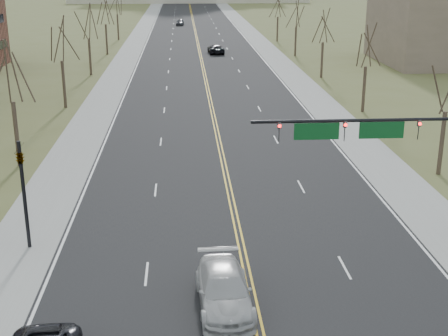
{
  "coord_description": "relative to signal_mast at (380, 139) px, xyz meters",
  "views": [
    {
      "loc": [
        -3.0,
        -17.93,
        14.76
      ],
      "look_at": [
        -0.64,
        17.43,
        3.0
      ],
      "focal_mm": 50.0,
      "sensor_mm": 36.0,
      "label": 1
    }
  ],
  "objects": [
    {
      "name": "road",
      "position": [
        -7.45,
        96.5,
        -5.76
      ],
      "size": [
        20.0,
        380.0,
        0.01
      ],
      "primitive_type": "cube",
      "color": "black",
      "rests_on": "ground"
    },
    {
      "name": "cross_road",
      "position": [
        -7.45,
        -7.5,
        -5.76
      ],
      "size": [
        120.0,
        14.0,
        0.01
      ],
      "primitive_type": "cube",
      "color": "black",
      "rests_on": "ground"
    },
    {
      "name": "sidewalk_left",
      "position": [
        -19.45,
        96.5,
        -5.75
      ],
      "size": [
        4.0,
        380.0,
        0.03
      ],
      "primitive_type": "cube",
      "color": "gray",
      "rests_on": "ground"
    },
    {
      "name": "sidewalk_right",
      "position": [
        4.55,
        96.5,
        -5.75
      ],
      "size": [
        4.0,
        380.0,
        0.03
      ],
      "primitive_type": "cube",
      "color": "gray",
      "rests_on": "ground"
    },
    {
      "name": "center_line",
      "position": [
        -7.45,
        96.5,
        -5.75
      ],
      "size": [
        0.42,
        380.0,
        0.01
      ],
      "primitive_type": "cube",
      "color": "gold",
      "rests_on": "road"
    },
    {
      "name": "edge_line_left",
      "position": [
        -17.25,
        96.5,
        -5.75
      ],
      "size": [
        0.15,
        380.0,
        0.01
      ],
      "primitive_type": "cube",
      "color": "silver",
      "rests_on": "road"
    },
    {
      "name": "edge_line_right",
      "position": [
        2.35,
        96.5,
        -5.75
      ],
      "size": [
        0.15,
        380.0,
        0.01
      ],
      "primitive_type": "cube",
      "color": "silver",
      "rests_on": "road"
    },
    {
      "name": "signal_mast",
      "position": [
        0.0,
        0.0,
        0.0
      ],
      "size": [
        12.12,
        0.44,
        7.2
      ],
      "color": "black",
      "rests_on": "ground"
    },
    {
      "name": "signal_left",
      "position": [
        -18.95,
        0.0,
        -2.05
      ],
      "size": [
        0.32,
        0.36,
        6.0
      ],
      "color": "black",
      "rests_on": "ground"
    },
    {
      "name": "tree_r_0",
      "position": [
        8.05,
        10.5,
        0.79
      ],
      "size": [
        3.74,
        3.74,
        8.5
      ],
      "color": "#32281D",
      "rests_on": "ground"
    },
    {
      "name": "tree_l_0",
      "position": [
        -22.95,
        14.5,
        1.18
      ],
      "size": [
        3.96,
        3.96,
        9.0
      ],
      "color": "#32281D",
      "rests_on": "ground"
    },
    {
      "name": "tree_r_1",
      "position": [
        8.05,
        30.5,
        0.79
      ],
      "size": [
        3.74,
        3.74,
        8.5
      ],
      "color": "#32281D",
      "rests_on": "ground"
    },
    {
      "name": "tree_l_1",
      "position": [
        -22.95,
        34.5,
        1.18
      ],
      "size": [
        3.96,
        3.96,
        9.0
      ],
      "color": "#32281D",
      "rests_on": "ground"
    },
    {
      "name": "tree_r_2",
      "position": [
        8.05,
        50.5,
        0.79
      ],
      "size": [
        3.74,
        3.74,
        8.5
      ],
      "color": "#32281D",
      "rests_on": "ground"
    },
    {
      "name": "tree_l_2",
      "position": [
        -22.95,
        54.5,
        1.18
      ],
      "size": [
        3.96,
        3.96,
        9.0
      ],
      "color": "#32281D",
      "rests_on": "ground"
    },
    {
      "name": "tree_r_3",
      "position": [
        8.05,
        70.5,
        0.79
      ],
      "size": [
        3.74,
        3.74,
        8.5
      ],
      "color": "#32281D",
      "rests_on": "ground"
    },
    {
      "name": "tree_l_3",
      "position": [
        -22.95,
        74.5,
        1.18
      ],
      "size": [
        3.96,
        3.96,
        9.0
      ],
      "color": "#32281D",
      "rests_on": "ground"
    },
    {
      "name": "tree_r_4",
      "position": [
        8.05,
        90.5,
        0.79
      ],
      "size": [
        3.74,
        3.74,
        8.5
      ],
      "color": "#32281D",
      "rests_on": "ground"
    },
    {
      "name": "tree_l_4",
      "position": [
        -22.95,
        94.5,
        1.18
      ],
      "size": [
        3.96,
        3.96,
        9.0
      ],
      "color": "#32281D",
      "rests_on": "ground"
    },
    {
      "name": "car_sb_inner_second",
      "position": [
        -8.81,
        -6.85,
        -4.91
      ],
      "size": [
        2.57,
        5.85,
        1.67
      ],
      "primitive_type": "imported",
      "rotation": [
        0.0,
        0.0,
        0.04
      ],
      "color": "#B4B4B4",
      "rests_on": "road"
    },
    {
      "name": "car_far_nb",
      "position": [
        -4.77,
        74.54,
        -5.01
      ],
      "size": [
        2.78,
        5.47,
        1.48
      ],
      "primitive_type": "imported",
      "rotation": [
        0.0,
        0.0,
        3.2
      ],
      "color": "black",
      "rests_on": "road"
    },
    {
      "name": "car_far_sb",
      "position": [
        -10.82,
        123.91,
        -5.0
      ],
      "size": [
        2.04,
        4.49,
        1.5
      ],
      "primitive_type": "imported",
      "rotation": [
        0.0,
        0.0,
        -0.06
      ],
      "color": "#484A4F",
      "rests_on": "road"
    }
  ]
}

